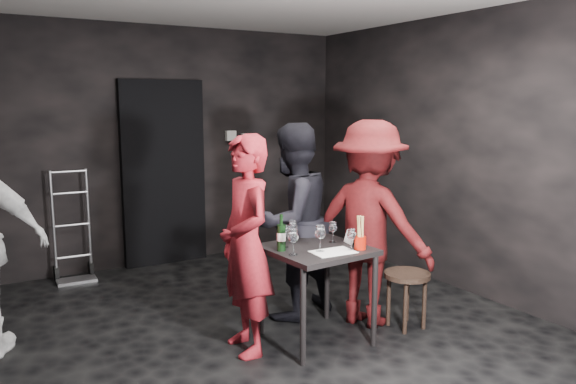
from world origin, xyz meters
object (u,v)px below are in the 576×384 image
tasting_table (317,260)px  man_maroon (370,209)px  stool (407,283)px  woman_black (292,209)px  hand_truck (74,260)px  server_red (246,236)px  breadstick_cup (360,233)px  wine_bottle (281,237)px

tasting_table → man_maroon: size_ratio=0.38×
stool → woman_black: 1.13m
hand_truck → server_red: size_ratio=0.66×
hand_truck → man_maroon: bearing=-49.7°
server_red → man_maroon: bearing=92.9°
tasting_table → breadstick_cup: breadstick_cup is taller
hand_truck → breadstick_cup: bearing=-57.5°
server_red → woman_black: 0.79m
tasting_table → server_red: (-0.55, 0.11, 0.24)m
woman_black → man_maroon: bearing=119.6°
tasting_table → man_maroon: bearing=7.7°
server_red → woman_black: woman_black is taller
hand_truck → woman_black: (1.48, -1.99, 0.73)m
breadstick_cup → server_red: bearing=158.2°
man_maroon → breadstick_cup: (-0.32, -0.29, -0.10)m
man_maroon → hand_truck: bearing=15.1°
hand_truck → man_maroon: man_maroon is taller
stool → wine_bottle: wine_bottle is taller
server_red → breadstick_cup: server_red is taller
wine_bottle → hand_truck: bearing=113.6°
tasting_table → breadstick_cup: bearing=-40.2°
hand_truck → stool: hand_truck is taller
hand_truck → tasting_table: (1.37, -2.54, 0.44)m
tasting_table → woman_black: (0.11, 0.55, 0.29)m
hand_truck → stool: (2.15, -2.71, 0.17)m
woman_black → breadstick_cup: size_ratio=6.78×
wine_bottle → man_maroon: bearing=1.9°
hand_truck → wine_bottle: size_ratio=4.18×
man_maroon → wine_bottle: bearing=68.6°
server_red → breadstick_cup: 0.87m
stool → man_maroon: man_maroon is taller
stool → wine_bottle: 1.19m
stool → breadstick_cup: size_ratio=1.69×
stool → server_red: server_red is taller
hand_truck → tasting_table: bearing=-59.7°
man_maroon → breadstick_cup: man_maroon is taller
stool → tasting_table: bearing=167.7°
server_red → wine_bottle: (0.27, -0.06, -0.03)m
woman_black → wine_bottle: bearing=36.5°
hand_truck → breadstick_cup: size_ratio=4.19×
stool → server_red: size_ratio=0.27×
stool → man_maroon: (-0.20, 0.25, 0.59)m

